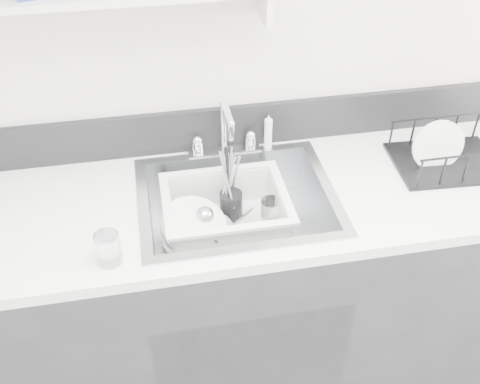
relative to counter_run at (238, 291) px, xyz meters
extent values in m
cube|color=silver|center=(0.00, 0.30, 0.84)|extent=(3.50, 0.02, 2.60)
cube|color=#252528|center=(0.00, 0.00, -0.02)|extent=(3.20, 0.62, 0.88)
cube|color=white|center=(0.00, 0.00, 0.44)|extent=(3.20, 0.62, 0.04)
cube|color=black|center=(0.00, 0.30, 0.54)|extent=(3.20, 0.02, 0.16)
cube|color=silver|center=(0.00, 0.25, 0.47)|extent=(0.26, 0.06, 0.02)
cylinder|color=silver|center=(-0.10, 0.25, 0.50)|extent=(0.04, 0.04, 0.05)
cylinder|color=silver|center=(0.10, 0.25, 0.50)|extent=(0.04, 0.04, 0.05)
cylinder|color=silver|center=(0.00, 0.25, 0.57)|extent=(0.02, 0.02, 0.20)
cylinder|color=silver|center=(0.00, 0.18, 0.68)|extent=(0.02, 0.15, 0.02)
cylinder|color=silver|center=(0.16, 0.25, 0.53)|extent=(0.03, 0.03, 0.14)
cube|color=silver|center=(0.13, 0.23, 1.00)|extent=(0.02, 0.14, 0.10)
cylinder|color=white|center=(-0.14, -0.01, 0.32)|extent=(0.24, 0.24, 0.01)
cylinder|color=white|center=(-0.13, 0.00, 0.33)|extent=(0.23, 0.23, 0.01)
cylinder|color=white|center=(-0.15, -0.01, 0.37)|extent=(0.27, 0.26, 0.10)
cylinder|color=black|center=(-0.01, 0.08, 0.36)|extent=(0.08, 0.08, 0.10)
cylinder|color=silver|center=(-0.02, 0.09, 0.45)|extent=(0.01, 0.05, 0.20)
cylinder|color=silver|center=(0.01, 0.08, 0.44)|extent=(0.02, 0.04, 0.18)
cylinder|color=black|center=(-0.02, 0.09, 0.47)|extent=(0.01, 0.06, 0.22)
cylinder|color=white|center=(0.12, 0.02, 0.36)|extent=(0.09, 0.09, 0.10)
cylinder|color=white|center=(-0.41, -0.22, 0.51)|extent=(0.09, 0.09, 0.10)
imported|color=white|center=(0.09, -0.05, 0.33)|extent=(0.15, 0.15, 0.04)
camera|label=1|loc=(-0.25, -1.39, 1.62)|focal=42.00mm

